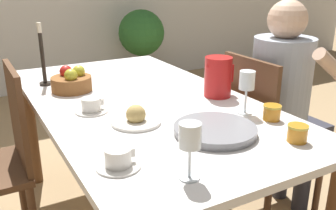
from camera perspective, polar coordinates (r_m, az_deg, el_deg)
dining_table at (r=1.77m, az=-4.01°, el=-2.13°), size 0.91×1.70×0.73m
chair_person_side at (r=2.06m, az=14.36°, el=-4.30°), size 0.42×0.42×0.90m
person_seated at (r=2.02m, az=17.37°, el=1.45°), size 0.39×0.41×1.17m
red_pitcher at (r=1.76m, az=7.63°, el=4.32°), size 0.15×0.13×0.19m
wine_glass_water at (r=1.55m, az=11.93°, el=3.38°), size 0.06×0.06×0.18m
wine_glass_juice at (r=1.03m, az=3.37°, el=-5.21°), size 0.06×0.06×0.17m
teacup_near_person at (r=1.14m, az=-7.60°, el=-8.20°), size 0.14×0.14×0.06m
teacup_across at (r=1.59m, az=-11.60°, el=-0.16°), size 0.14×0.14×0.06m
serving_tray at (r=1.36m, az=7.17°, el=-3.81°), size 0.30×0.30×0.03m
bread_plate at (r=1.45m, az=-4.90°, el=-2.00°), size 0.19×0.19×0.08m
jam_jar_amber at (r=1.53m, az=15.56°, el=-1.00°), size 0.07×0.07×0.06m
jam_jar_red at (r=1.36m, az=19.13°, el=-3.98°), size 0.07×0.07×0.06m
fruit_bowl at (r=1.90m, az=-14.46°, el=3.49°), size 0.20×0.20×0.12m
candlestick_tall at (r=2.02m, az=-18.51°, el=6.31°), size 0.06×0.06×0.32m
potted_plant at (r=4.36m, az=-4.06°, el=10.39°), size 0.52×0.52×0.90m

